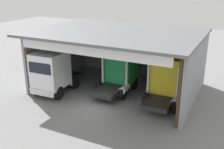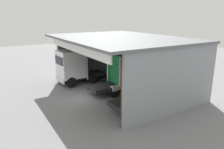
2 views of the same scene
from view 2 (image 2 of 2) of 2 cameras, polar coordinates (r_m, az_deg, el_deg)
ground_plane at (r=19.59m, az=-7.94°, el=-6.29°), size 80.00×80.00×0.00m
workshop_shed at (r=21.10m, az=4.78°, el=5.71°), size 13.56×10.24×5.27m
truck_white_yard_outside at (r=23.37m, az=-10.26°, el=2.15°), size 2.72×5.30×3.68m
truck_green_center_bay at (r=20.80m, az=3.00°, el=0.68°), size 2.61×5.12×3.65m
truck_yellow_right_bay at (r=17.29m, az=9.60°, el=-2.42°), size 2.73×4.99×3.71m
oil_drum at (r=24.49m, az=6.66°, el=-0.63°), size 0.58×0.58×0.93m
tool_cart at (r=21.32m, az=12.75°, el=-3.29°), size 0.90×0.60×1.00m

